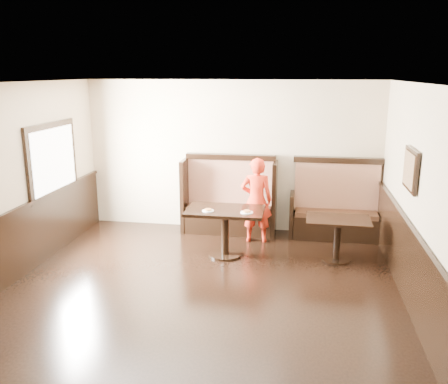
% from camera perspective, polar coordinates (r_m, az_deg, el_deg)
% --- Properties ---
extents(ground, '(7.00, 7.00, 0.00)m').
position_cam_1_polar(ground, '(6.08, -4.24, -14.68)').
color(ground, black).
rests_on(ground, ground).
extents(room_shell, '(7.00, 7.00, 7.00)m').
position_cam_1_polar(room_shell, '(6.11, -6.47, -7.63)').
color(room_shell, '#C3AD8D').
rests_on(room_shell, ground).
extents(booth_main, '(1.75, 0.72, 1.45)m').
position_cam_1_polar(booth_main, '(8.89, 0.66, -1.46)').
color(booth_main, black).
rests_on(booth_main, ground).
extents(booth_neighbor, '(1.65, 0.72, 1.45)m').
position_cam_1_polar(booth_neighbor, '(8.83, 13.28, -2.27)').
color(booth_neighbor, black).
rests_on(booth_neighbor, ground).
extents(table_main, '(1.24, 0.78, 0.79)m').
position_cam_1_polar(table_main, '(7.67, 0.13, -3.41)').
color(table_main, black).
rests_on(table_main, ground).
extents(table_neighbor, '(1.01, 0.67, 0.69)m').
position_cam_1_polar(table_neighbor, '(7.73, 13.51, -4.37)').
color(table_neighbor, black).
rests_on(table_neighbor, ground).
extents(child, '(0.58, 0.40, 1.51)m').
position_cam_1_polar(child, '(8.31, 3.92, -0.99)').
color(child, red).
rests_on(child, ground).
extents(pizza_plate_left, '(0.19, 0.19, 0.03)m').
position_cam_1_polar(pizza_plate_left, '(7.52, -1.93, -2.21)').
color(pizza_plate_left, white).
rests_on(pizza_plate_left, table_main).
extents(pizza_plate_right, '(0.20, 0.20, 0.04)m').
position_cam_1_polar(pizza_plate_right, '(7.44, 2.75, -2.41)').
color(pizza_plate_right, white).
rests_on(pizza_plate_right, table_main).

